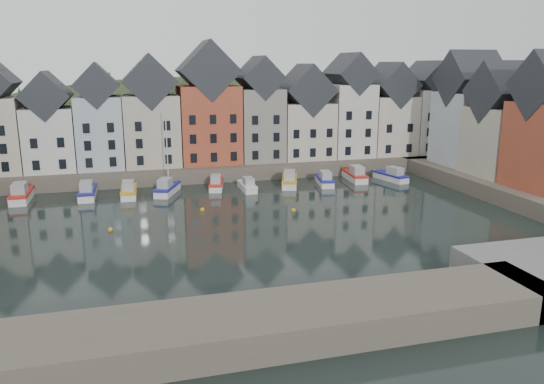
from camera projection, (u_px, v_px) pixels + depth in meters
name	position (u px, v px, depth m)	size (l,w,h in m)	color
ground	(253.00, 229.00, 54.15)	(260.00, 260.00, 0.00)	black
far_quay	(208.00, 166.00, 82.01)	(90.00, 16.00, 2.00)	#554F41
right_quay	(534.00, 190.00, 66.32)	(14.00, 54.00, 2.00)	#554F41
near_wall	(173.00, 337.00, 30.71)	(50.00, 6.00, 2.00)	#554F41
hillside	(191.00, 232.00, 110.83)	(153.60, 70.40, 64.00)	#212F17
far_terrace	(229.00, 116.00, 79.11)	(72.37, 8.16, 17.78)	beige
right_terrace	(506.00, 123.00, 68.95)	(8.30, 24.25, 16.36)	#ADB7BF
mooring_buoys	(206.00, 216.00, 58.07)	(20.50, 5.50, 0.50)	gold
boat_a	(21.00, 195.00, 65.00)	(2.11, 6.79, 2.61)	silver
boat_b	(87.00, 192.00, 66.45)	(2.09, 6.44, 2.46)	silver
boat_c	(129.00, 191.00, 67.05)	(2.14, 6.22, 2.36)	silver
boat_d	(167.00, 188.00, 68.42)	(4.04, 6.48, 11.86)	silver
boat_e	(216.00, 184.00, 71.30)	(2.93, 5.95, 2.19)	silver
boat_f	(247.00, 186.00, 70.35)	(1.68, 5.34, 2.05)	silver
boat_g	(290.00, 181.00, 72.96)	(3.95, 6.79, 2.49)	silver
boat_h	(325.00, 180.00, 73.61)	(2.84, 6.06, 2.24)	silver
boat_i	(355.00, 175.00, 76.37)	(2.66, 6.68, 2.50)	silver
boat_j	(391.00, 176.00, 76.27)	(3.18, 6.24, 2.29)	silver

